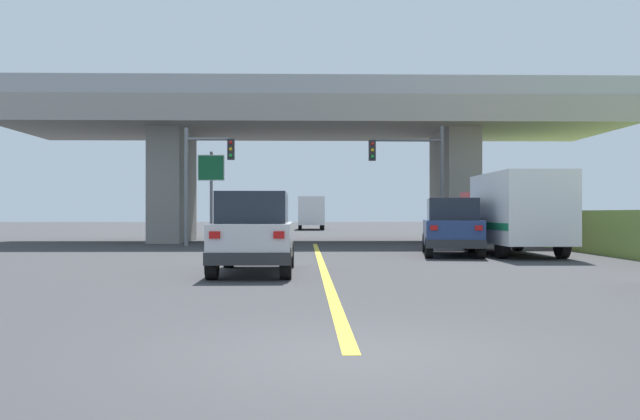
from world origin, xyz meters
The scene contains 10 objects.
ground centered at (0.00, 29.35, 0.00)m, with size 160.00×160.00×0.00m, color #353538.
overpass_bridge centered at (0.00, 29.35, 5.69)m, with size 31.06×9.04×7.97m.
lane_divider_stripe centered at (0.00, 13.21, 0.00)m, with size 0.20×26.42×0.01m, color yellow.
suv_lead centered at (-1.77, 10.08, 1.01)m, with size 1.93×4.64×2.02m.
suv_crossing centered at (4.73, 17.25, 1.01)m, with size 2.59×4.96×2.02m.
box_truck centered at (7.05, 17.56, 1.55)m, with size 2.33×7.11×2.90m.
traffic_signal_nearside centered at (4.75, 25.03, 3.58)m, with size 3.52×0.36×5.58m.
traffic_signal_farside centered at (-5.19, 24.64, 3.46)m, with size 2.29×0.36×5.42m.
highway_sign centered at (-5.02, 26.34, 3.21)m, with size 1.29×0.17×4.48m.
semi_truck_distant centered at (0.09, 55.89, 1.57)m, with size 2.33×6.97×2.95m.
Camera 1 is at (-0.50, -7.36, 1.51)m, focal length 39.07 mm.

